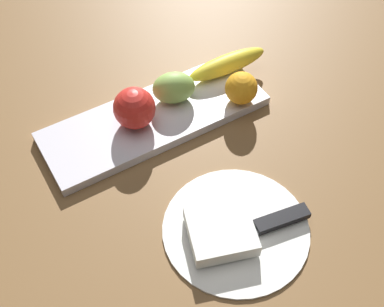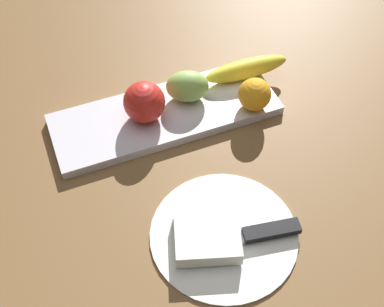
# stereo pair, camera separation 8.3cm
# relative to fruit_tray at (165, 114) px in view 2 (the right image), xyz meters

# --- Properties ---
(ground_plane) EXTENTS (2.40, 2.40, 0.00)m
(ground_plane) POSITION_rel_fruit_tray_xyz_m (-0.04, -0.04, -0.01)
(ground_plane) COLOR brown
(fruit_tray) EXTENTS (0.42, 0.15, 0.02)m
(fruit_tray) POSITION_rel_fruit_tray_xyz_m (0.00, 0.00, 0.00)
(fruit_tray) COLOR silver
(fruit_tray) RESTS_ON ground_plane
(apple) EXTENTS (0.08, 0.08, 0.08)m
(apple) POSITION_rel_fruit_tray_xyz_m (0.04, 0.00, 0.05)
(apple) COLOR red
(apple) RESTS_ON fruit_tray
(banana) EXTENTS (0.17, 0.04, 0.04)m
(banana) POSITION_rel_fruit_tray_xyz_m (-0.18, -0.03, 0.03)
(banana) COLOR yellow
(banana) RESTS_ON fruit_tray
(orange_near_apple) EXTENTS (0.06, 0.06, 0.06)m
(orange_near_apple) POSITION_rel_fruit_tray_xyz_m (-0.16, 0.05, 0.04)
(orange_near_apple) COLOR orange
(orange_near_apple) RESTS_ON fruit_tray
(grape_bunch) EXTENTS (0.09, 0.08, 0.06)m
(grape_bunch) POSITION_rel_fruit_tray_xyz_m (-0.05, -0.02, 0.04)
(grape_bunch) COLOR #8DB853
(grape_bunch) RESTS_ON fruit_tray
(dinner_plate) EXTENTS (0.23, 0.23, 0.01)m
(dinner_plate) POSITION_rel_fruit_tray_xyz_m (0.00, 0.27, -0.00)
(dinner_plate) COLOR white
(dinner_plate) RESTS_ON ground_plane
(folded_napkin) EXTENTS (0.12, 0.12, 0.03)m
(folded_napkin) POSITION_rel_fruit_tray_xyz_m (0.03, 0.27, 0.01)
(folded_napkin) COLOR white
(folded_napkin) RESTS_ON dinner_plate
(knife) EXTENTS (0.18, 0.05, 0.01)m
(knife) POSITION_rel_fruit_tray_xyz_m (-0.05, 0.29, 0.00)
(knife) COLOR silver
(knife) RESTS_ON dinner_plate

